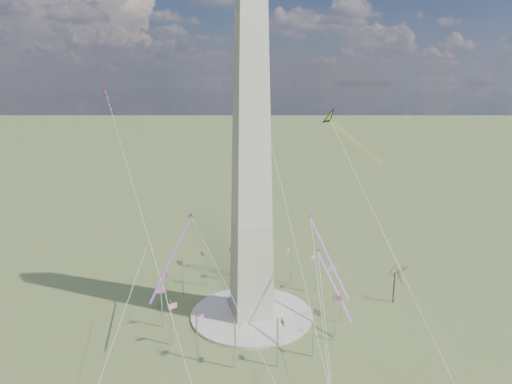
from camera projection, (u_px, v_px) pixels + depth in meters
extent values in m
plane|color=#4F5B2D|center=(252.00, 316.00, 135.62)|extent=(2000.00, 2000.00, 0.00)
cylinder|color=#B9B1A9|center=(252.00, 314.00, 135.53)|extent=(36.00, 36.00, 0.80)
cylinder|color=silver|center=(333.00, 286.00, 140.36)|extent=(0.36, 0.36, 13.00)
cube|color=#B21734|center=(332.00, 269.00, 140.36)|extent=(2.40, 0.08, 1.50)
cylinder|color=silver|center=(316.00, 274.00, 149.26)|extent=(0.36, 0.36, 13.00)
cube|color=#B21734|center=(313.00, 258.00, 149.05)|extent=(2.25, 0.99, 1.50)
cylinder|color=silver|center=(291.00, 266.00, 155.86)|extent=(0.36, 0.36, 13.00)
cube|color=#B21734|center=(288.00, 251.00, 155.29)|extent=(1.75, 1.75, 1.50)
cylinder|color=silver|center=(263.00, 262.00, 159.15)|extent=(0.36, 0.36, 13.00)
cube|color=#B21734|center=(259.00, 248.00, 158.11)|extent=(0.99, 2.25, 1.50)
cylinder|color=silver|center=(234.00, 263.00, 158.63)|extent=(0.36, 0.36, 13.00)
cube|color=#B21734|center=(230.00, 249.00, 157.10)|extent=(0.08, 2.40, 1.50)
cylinder|color=silver|center=(206.00, 268.00, 154.38)|extent=(0.36, 0.36, 13.00)
cube|color=#B21734|center=(203.00, 254.00, 152.40)|extent=(0.99, 2.25, 1.50)
cylinder|color=silver|center=(183.00, 277.00, 147.04)|extent=(0.36, 0.36, 13.00)
cube|color=#B21734|center=(180.00, 263.00, 144.73)|extent=(1.75, 1.75, 1.50)
cylinder|color=silver|center=(167.00, 290.00, 137.73)|extent=(0.36, 0.36, 13.00)
cube|color=#B21734|center=(164.00, 275.00, 135.26)|extent=(2.25, 0.99, 1.50)
cylinder|color=silver|center=(162.00, 306.00, 127.87)|extent=(0.36, 0.36, 13.00)
cube|color=#B21734|center=(161.00, 291.00, 125.42)|extent=(2.40, 0.08, 1.50)
cylinder|color=silver|center=(171.00, 323.00, 118.97)|extent=(0.36, 0.36, 13.00)
cube|color=#B21734|center=(173.00, 306.00, 116.73)|extent=(2.25, 0.99, 1.50)
cylinder|color=silver|center=(197.00, 337.00, 112.37)|extent=(0.36, 0.36, 13.00)
cube|color=#B21734|center=(201.00, 318.00, 110.50)|extent=(1.75, 1.75, 1.50)
cylinder|color=silver|center=(235.00, 344.00, 109.08)|extent=(0.36, 0.36, 13.00)
cube|color=#B21734|center=(240.00, 325.00, 107.67)|extent=(0.99, 2.25, 1.50)
cylinder|color=silver|center=(277.00, 343.00, 109.60)|extent=(0.36, 0.36, 13.00)
cube|color=#B21734|center=(283.00, 322.00, 108.69)|extent=(0.08, 2.40, 1.50)
cylinder|color=silver|center=(313.00, 333.00, 113.86)|extent=(0.36, 0.36, 13.00)
cube|color=#B21734|center=(317.00, 312.00, 113.39)|extent=(0.99, 2.25, 1.50)
cylinder|color=silver|center=(335.00, 318.00, 121.20)|extent=(0.36, 0.36, 13.00)
cube|color=#B21734|center=(338.00, 298.00, 121.06)|extent=(1.75, 1.75, 1.50)
cylinder|color=silver|center=(341.00, 301.00, 130.50)|extent=(0.36, 0.36, 13.00)
cube|color=#B21734|center=(342.00, 282.00, 130.53)|extent=(2.25, 0.99, 1.50)
cylinder|color=#403127|center=(394.00, 288.00, 142.78)|extent=(0.43, 0.43, 10.04)
cube|color=#F6B30C|center=(358.00, 142.00, 140.54)|extent=(11.84, 13.00, 12.02)
cube|color=#F6B30C|center=(355.00, 143.00, 138.76)|extent=(11.84, 13.00, 12.02)
cube|color=#3C1974|center=(149.00, 241.00, 133.54)|extent=(2.08, 2.86, 2.16)
cube|color=#F32652|center=(149.00, 253.00, 134.36)|extent=(2.34, 1.86, 7.44)
cube|color=#F32652|center=(329.00, 257.00, 116.29)|extent=(2.04, 21.67, 13.58)
cube|color=#F32652|center=(171.00, 259.00, 118.01)|extent=(12.61, 19.62, 14.27)
cube|color=#F32652|center=(334.00, 286.00, 128.90)|extent=(2.58, 19.50, 12.24)
cube|color=red|center=(105.00, 90.00, 145.31)|extent=(1.45, 2.09, 1.59)
cube|color=red|center=(105.00, 96.00, 145.71)|extent=(1.10, 1.19, 3.65)
cube|color=white|center=(251.00, 59.00, 164.05)|extent=(1.14, 1.76, 1.57)
cube|color=white|center=(251.00, 64.00, 164.45)|extent=(0.61, 1.37, 3.59)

